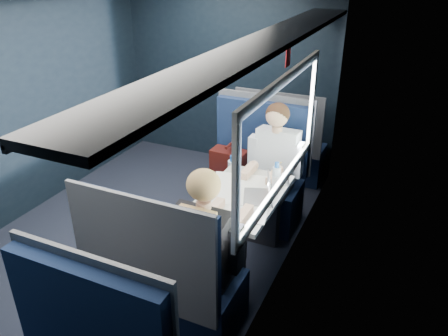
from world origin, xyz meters
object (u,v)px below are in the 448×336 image
at_px(seat_bay_near, 253,179).
at_px(bottle_small, 276,177).
at_px(table, 238,202).
at_px(man, 273,164).
at_px(seat_row_front, 281,148).
at_px(woman, 208,243).
at_px(seat_bay_far, 167,283).
at_px(laptop, 263,193).
at_px(cup, 285,179).

relative_size(seat_bay_near, bottle_small, 5.27).
bearing_deg(table, man, 84.48).
height_order(table, seat_row_front, seat_row_front).
bearing_deg(bottle_small, woman, -101.07).
relative_size(seat_bay_far, man, 0.95).
xyz_separation_m(seat_bay_near, woman, (0.27, -1.58, 0.30)).
height_order(seat_bay_near, seat_row_front, seat_bay_near).
relative_size(seat_bay_far, laptop, 3.59).
height_order(man, cup, man).
distance_m(woman, bottle_small, 0.95).
relative_size(laptop, cup, 3.76).
distance_m(seat_bay_far, seat_row_front, 2.67).
bearing_deg(man, seat_row_front, 102.83).
xyz_separation_m(laptop, cup, (0.08, 0.33, -0.01)).
distance_m(laptop, bottle_small, 0.23).
bearing_deg(seat_row_front, woman, -84.30).
distance_m(seat_bay_near, laptop, 1.04).
xyz_separation_m(seat_bay_near, laptop, (0.41, -0.88, 0.38)).
relative_size(seat_row_front, man, 0.88).
bearing_deg(laptop, seat_row_front, 102.49).
xyz_separation_m(man, laptop, (0.15, -0.70, 0.08)).
distance_m(seat_bay_far, laptop, 1.03).
distance_m(table, seat_row_front, 1.82).
bearing_deg(seat_bay_far, cup, 68.24).
distance_m(seat_bay_far, bottle_small, 1.26).
bearing_deg(seat_row_front, man, -77.17).
bearing_deg(seat_bay_far, table, 78.22).
distance_m(table, cup, 0.46).
relative_size(seat_bay_far, cup, 13.52).
bearing_deg(seat_bay_near, table, -77.19).
bearing_deg(cup, seat_row_front, 108.10).
height_order(seat_bay_far, cup, seat_bay_far).
bearing_deg(cup, seat_bay_near, 132.34).
xyz_separation_m(woman, bottle_small, (0.18, 0.93, 0.12)).
height_order(man, bottle_small, man).
bearing_deg(woman, table, 95.45).
bearing_deg(table, seat_bay_near, 102.81).
distance_m(seat_bay_far, woman, 0.43).
relative_size(seat_bay_near, laptop, 3.59).
distance_m(seat_row_front, man, 1.17).
xyz_separation_m(seat_bay_far, man, (0.25, 1.57, 0.30)).
bearing_deg(woman, seat_row_front, 95.70).
height_order(table, bottle_small, bottle_small).
distance_m(seat_bay_near, cup, 0.82).
height_order(seat_row_front, woman, woman).
height_order(seat_row_front, laptop, seat_row_front).
relative_size(seat_bay_near, woman, 0.95).
distance_m(seat_row_front, cup, 1.59).
xyz_separation_m(laptop, bottle_small, (0.03, 0.23, 0.05)).
xyz_separation_m(man, cup, (0.23, -0.37, 0.07)).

